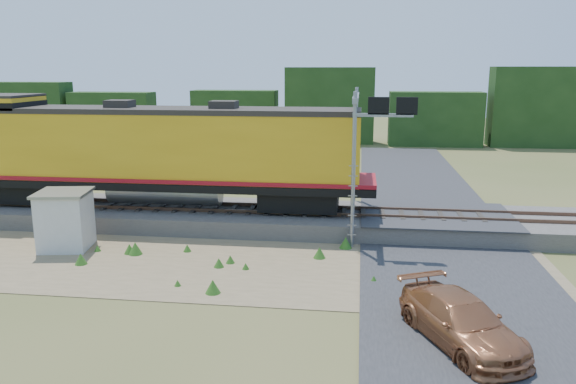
# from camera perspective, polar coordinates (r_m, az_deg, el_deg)

# --- Properties ---
(ground) EXTENTS (140.00, 140.00, 0.00)m
(ground) POSITION_cam_1_polar(r_m,az_deg,el_deg) (21.70, -2.05, -7.88)
(ground) COLOR #475123
(ground) RESTS_ON ground
(ballast) EXTENTS (70.00, 5.00, 0.80)m
(ballast) POSITION_cam_1_polar(r_m,az_deg,el_deg) (27.24, 0.01, -2.74)
(ballast) COLOR slate
(ballast) RESTS_ON ground
(rails) EXTENTS (70.00, 1.54, 0.16)m
(rails) POSITION_cam_1_polar(r_m,az_deg,el_deg) (27.12, 0.01, -1.76)
(rails) COLOR brown
(rails) RESTS_ON ballast
(dirt_shoulder) EXTENTS (26.00, 8.00, 0.03)m
(dirt_shoulder) POSITION_cam_1_polar(r_m,az_deg,el_deg) (22.55, -6.89, -7.13)
(dirt_shoulder) COLOR #8C7754
(dirt_shoulder) RESTS_ON ground
(road) EXTENTS (7.00, 66.00, 0.86)m
(road) POSITION_cam_1_polar(r_m,az_deg,el_deg) (22.40, 16.40, -7.50)
(road) COLOR #38383A
(road) RESTS_ON ground
(tree_line_north) EXTENTS (130.00, 3.00, 6.50)m
(tree_line_north) POSITION_cam_1_polar(r_m,az_deg,el_deg) (58.34, 4.10, 8.04)
(tree_line_north) COLOR #1B3613
(tree_line_north) RESTS_ON ground
(weed_clumps) EXTENTS (15.00, 6.20, 0.56)m
(weed_clumps) POSITION_cam_1_polar(r_m,az_deg,el_deg) (22.61, -10.86, -7.26)
(weed_clumps) COLOR #2E611B
(weed_clumps) RESTS_ON ground
(locomotive) EXTENTS (20.60, 3.14, 5.32)m
(locomotive) POSITION_cam_1_polar(r_m,az_deg,el_deg) (28.14, -13.16, 4.05)
(locomotive) COLOR black
(locomotive) RESTS_ON rails
(shed) EXTENTS (2.44, 2.44, 2.50)m
(shed) POSITION_cam_1_polar(r_m,az_deg,el_deg) (25.58, -21.69, -2.64)
(shed) COLOR silver
(shed) RESTS_ON ground
(signal_gantry) EXTENTS (2.62, 6.20, 6.62)m
(signal_gantry) POSITION_cam_1_polar(r_m,az_deg,el_deg) (25.55, 7.58, 6.63)
(signal_gantry) COLOR gray
(signal_gantry) RESTS_ON ground
(car) EXTENTS (3.63, 4.98, 1.34)m
(car) POSITION_cam_1_polar(r_m,az_deg,el_deg) (16.70, 17.16, -12.43)
(car) COLOR #A8663E
(car) RESTS_ON ground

